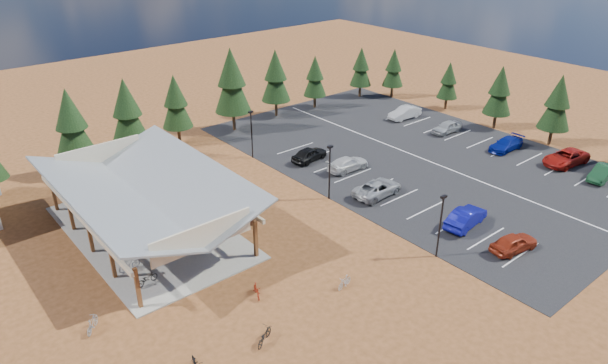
{
  "coord_description": "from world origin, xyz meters",
  "views": [
    {
      "loc": [
        -24.34,
        -29.75,
        23.01
      ],
      "look_at": [
        2.78,
        2.85,
        2.04
      ],
      "focal_mm": 32.0,
      "sensor_mm": 36.0,
      "label": 1
    }
  ],
  "objects_px": {
    "bike_3": "(107,205)",
    "car_4": "(309,154)",
    "car_8": "(447,127)",
    "car_5": "(602,173)",
    "bike_11": "(257,291)",
    "lamp_post_1": "(330,169)",
    "car_6": "(566,158)",
    "trash_bin_1": "(241,210)",
    "trash_bin_0": "(253,220)",
    "car_0": "(514,243)",
    "lamp_post_2": "(252,131)",
    "bike_pavilion": "(144,190)",
    "car_2": "(377,188)",
    "bike_0": "(147,279)",
    "bike_4": "(201,246)",
    "bike_14": "(250,198)",
    "car_3": "(348,164)",
    "bike_15": "(246,212)",
    "car_7": "(506,144)",
    "bike_8": "(196,364)",
    "bike_12": "(264,336)",
    "bike_13": "(344,282)",
    "bike_5": "(198,237)",
    "lamp_post_0": "(441,222)",
    "car_9": "(405,113)",
    "bike_1": "(129,264)",
    "bike_7": "(161,190)",
    "car_1": "(466,218)",
    "bike_9": "(92,324)",
    "bike_6": "(153,219)"
  },
  "relations": [
    {
      "from": "car_0",
      "to": "car_2",
      "type": "distance_m",
      "value": 12.94
    },
    {
      "from": "bike_4",
      "to": "car_3",
      "type": "bearing_deg",
      "value": -77.6
    },
    {
      "from": "car_8",
      "to": "car_5",
      "type": "bearing_deg",
      "value": 6.29
    },
    {
      "from": "bike_15",
      "to": "car_7",
      "type": "distance_m",
      "value": 30.53
    },
    {
      "from": "bike_0",
      "to": "bike_5",
      "type": "relative_size",
      "value": 0.96
    },
    {
      "from": "bike_9",
      "to": "car_2",
      "type": "bearing_deg",
      "value": -135.47
    },
    {
      "from": "bike_7",
      "to": "car_7",
      "type": "height_order",
      "value": "car_7"
    },
    {
      "from": "car_1",
      "to": "car_7",
      "type": "bearing_deg",
      "value": -76.15
    },
    {
      "from": "lamp_post_1",
      "to": "car_9",
      "type": "xyz_separation_m",
      "value": [
        21.61,
        9.79,
        -2.19
      ]
    },
    {
      "from": "bike_3",
      "to": "car_4",
      "type": "distance_m",
      "value": 20.56
    },
    {
      "from": "lamp_post_1",
      "to": "bike_4",
      "type": "bearing_deg",
      "value": -178.62
    },
    {
      "from": "trash_bin_0",
      "to": "bike_11",
      "type": "relative_size",
      "value": 0.59
    },
    {
      "from": "lamp_post_2",
      "to": "car_0",
      "type": "relative_size",
      "value": 1.27
    },
    {
      "from": "bike_0",
      "to": "bike_4",
      "type": "xyz_separation_m",
      "value": [
        4.9,
        1.1,
        0.07
      ]
    },
    {
      "from": "trash_bin_0",
      "to": "car_6",
      "type": "height_order",
      "value": "car_6"
    },
    {
      "from": "car_6",
      "to": "bike_9",
      "type": "bearing_deg",
      "value": -90.68
    },
    {
      "from": "bike_0",
      "to": "bike_11",
      "type": "bearing_deg",
      "value": -148.41
    },
    {
      "from": "car_2",
      "to": "car_5",
      "type": "xyz_separation_m",
      "value": [
        19.09,
        -11.56,
        -0.01
      ]
    },
    {
      "from": "car_6",
      "to": "bike_pavilion",
      "type": "bearing_deg",
      "value": -103.99
    },
    {
      "from": "trash_bin_0",
      "to": "car_0",
      "type": "relative_size",
      "value": 0.22
    },
    {
      "from": "bike_pavilion",
      "to": "car_1",
      "type": "xyz_separation_m",
      "value": [
        20.37,
        -15.73,
        -3.02
      ]
    },
    {
      "from": "lamp_post_2",
      "to": "car_1",
      "type": "relative_size",
      "value": 1.11
    },
    {
      "from": "trash_bin_1",
      "to": "car_5",
      "type": "bearing_deg",
      "value": -28.39
    },
    {
      "from": "bike_1",
      "to": "bike_12",
      "type": "bearing_deg",
      "value": -167.55
    },
    {
      "from": "lamp_post_1",
      "to": "car_2",
      "type": "relative_size",
      "value": 1.02
    },
    {
      "from": "trash_bin_1",
      "to": "bike_0",
      "type": "height_order",
      "value": "bike_0"
    },
    {
      "from": "bike_15",
      "to": "car_2",
      "type": "relative_size",
      "value": 0.34
    },
    {
      "from": "car_5",
      "to": "car_6",
      "type": "distance_m",
      "value": 4.04
    },
    {
      "from": "lamp_post_2",
      "to": "car_2",
      "type": "bearing_deg",
      "value": -75.31
    },
    {
      "from": "bike_9",
      "to": "car_5",
      "type": "height_order",
      "value": "car_5"
    },
    {
      "from": "bike_11",
      "to": "bike_12",
      "type": "xyz_separation_m",
      "value": [
        -2.17,
        -3.86,
        0.01
      ]
    },
    {
      "from": "bike_8",
      "to": "bike_12",
      "type": "xyz_separation_m",
      "value": [
        4.24,
        -0.65,
        0.04
      ]
    },
    {
      "from": "car_2",
      "to": "car_9",
      "type": "bearing_deg",
      "value": -58.47
    },
    {
      "from": "lamp_post_0",
      "to": "car_9",
      "type": "relative_size",
      "value": 1.14
    },
    {
      "from": "trash_bin_0",
      "to": "bike_7",
      "type": "bearing_deg",
      "value": 110.48
    },
    {
      "from": "bike_14",
      "to": "bike_3",
      "type": "bearing_deg",
      "value": 130.2
    },
    {
      "from": "bike_15",
      "to": "car_6",
      "type": "relative_size",
      "value": 0.33
    },
    {
      "from": "bike_pavilion",
      "to": "car_9",
      "type": "xyz_separation_m",
      "value": [
        36.61,
        4.79,
        -3.04
      ]
    },
    {
      "from": "bike_3",
      "to": "lamp_post_2",
      "type": "bearing_deg",
      "value": -84.24
    },
    {
      "from": "bike_8",
      "to": "car_6",
      "type": "bearing_deg",
      "value": 14.82
    },
    {
      "from": "lamp_post_1",
      "to": "car_5",
      "type": "relative_size",
      "value": 1.22
    },
    {
      "from": "bike_1",
      "to": "car_2",
      "type": "relative_size",
      "value": 0.32
    },
    {
      "from": "lamp_post_1",
      "to": "car_3",
      "type": "relative_size",
      "value": 1.12
    },
    {
      "from": "lamp_post_0",
      "to": "car_5",
      "type": "height_order",
      "value": "lamp_post_0"
    },
    {
      "from": "bike_8",
      "to": "car_4",
      "type": "bearing_deg",
      "value": 51.51
    },
    {
      "from": "bike_11",
      "to": "lamp_post_1",
      "type": "bearing_deg",
      "value": 50.74
    },
    {
      "from": "car_2",
      "to": "bike_13",
      "type": "bearing_deg",
      "value": 121.47
    },
    {
      "from": "car_0",
      "to": "trash_bin_0",
      "type": "bearing_deg",
      "value": 48.76
    },
    {
      "from": "car_3",
      "to": "bike_6",
      "type": "bearing_deg",
      "value": 84.52
    },
    {
      "from": "trash_bin_1",
      "to": "bike_1",
      "type": "bearing_deg",
      "value": -171.02
    }
  ]
}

